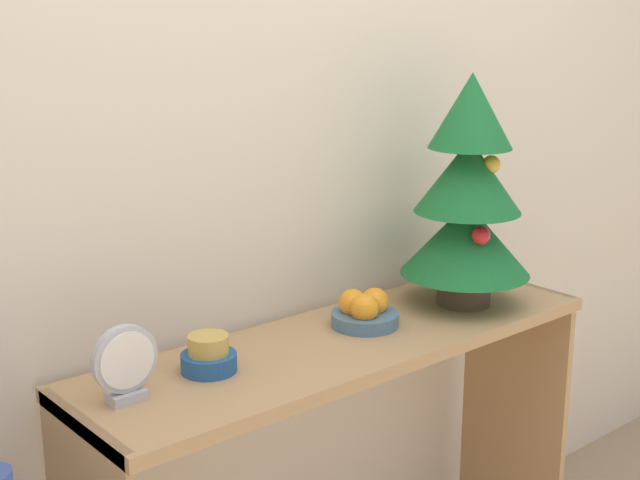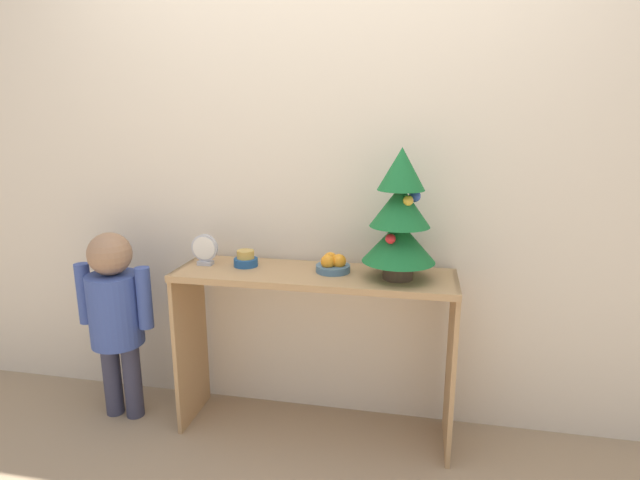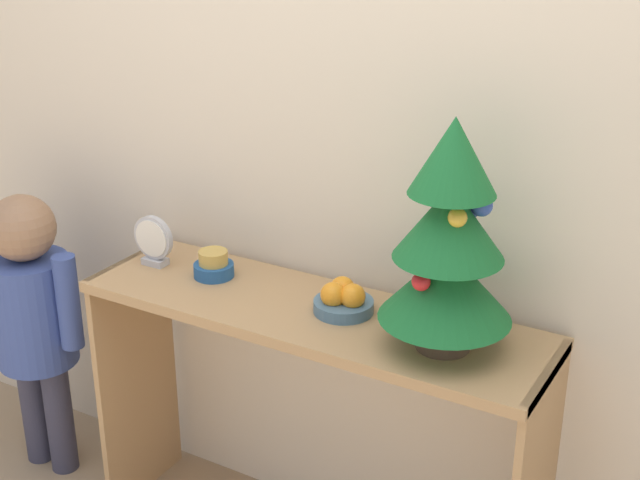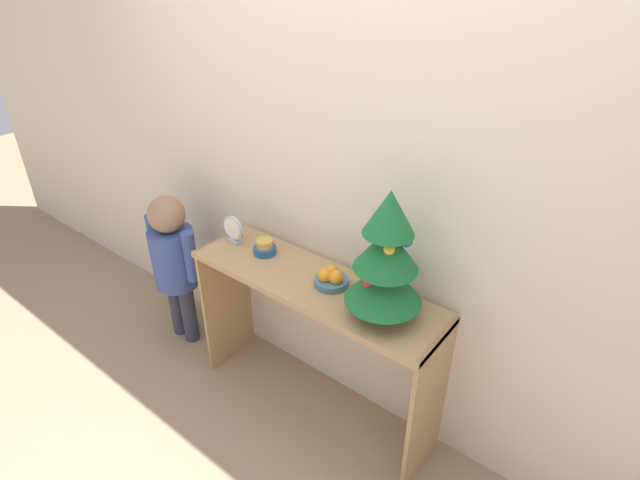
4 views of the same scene
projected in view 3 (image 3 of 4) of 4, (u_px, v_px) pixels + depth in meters
name	position (u px, v px, depth m)	size (l,w,h in m)	color
back_wall	(355.00, 121.00, 2.32)	(7.00, 0.05, 2.50)	beige
console_table	(311.00, 370.00, 2.38)	(1.27, 0.37, 0.80)	tan
mini_tree	(449.00, 242.00, 2.02)	(0.32, 0.32, 0.56)	#4C3828
fruit_bowl	(343.00, 299.00, 2.28)	(0.16, 0.16, 0.09)	#476B84
singing_bowl	(214.00, 266.00, 2.48)	(0.11, 0.11, 0.08)	#235189
desk_clock	(153.00, 241.00, 2.54)	(0.13, 0.04, 0.15)	#B2B2B7
child_figure	(33.00, 308.00, 2.80)	(0.39, 0.25, 0.96)	#38384C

